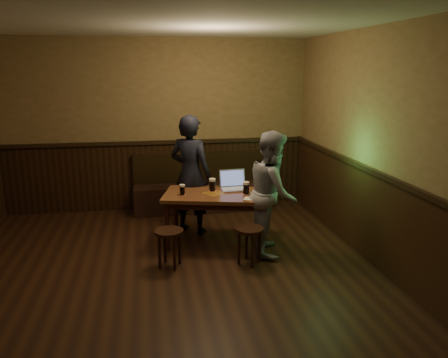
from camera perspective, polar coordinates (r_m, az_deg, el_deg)
name	(u,v)px	position (r m, az deg, el deg)	size (l,w,h in m)	color
room	(165,178)	(4.61, -7.71, 0.13)	(5.04, 6.04, 2.84)	black
bench	(201,191)	(7.33, -3.05, -1.64)	(2.20, 0.50, 0.95)	black
pub_table	(214,200)	(5.81, -1.25, -2.76)	(1.46, 1.06, 0.71)	#4E2616
stool_left	(169,238)	(5.25, -7.18, -7.59)	(0.45, 0.45, 0.46)	black
stool_right	(249,235)	(5.30, 3.35, -7.33)	(0.35, 0.35, 0.46)	black
pint_left	(182,190)	(5.71, -5.47, -1.41)	(0.09, 0.09, 0.14)	#A92614
pint_mid	(212,185)	(5.87, -1.54, -0.77)	(0.11, 0.11, 0.18)	#A92614
pint_right	(246,188)	(5.73, 2.91, -1.19)	(0.11, 0.11, 0.17)	#A92614
laptop	(233,184)	(5.98, 1.25, -0.69)	(0.38, 0.31, 0.26)	silver
menu	(253,199)	(5.55, 3.77, -2.60)	(0.22, 0.15, 0.00)	silver
person_suit	(191,175)	(6.21, -4.39, 0.58)	(0.62, 0.41, 1.70)	black
person_grey	(273,193)	(5.56, 6.38, -1.78)	(0.76, 0.60, 1.57)	gray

